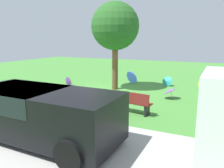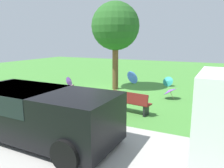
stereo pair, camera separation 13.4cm
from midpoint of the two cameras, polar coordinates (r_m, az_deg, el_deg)
The scene contains 12 objects.
ground at distance 12.87m, azimuth -1.36°, elevation -1.79°, with size 40.00×40.00×0.00m, color #478C38.
road_strip at distance 7.90m, azimuth -23.29°, elevation -11.43°, with size 40.00×3.92×0.01m, color #B2AFA8.
van_dark at distance 6.86m, azimuth -19.00°, elevation -6.48°, with size 4.63×2.18×1.53m.
park_bench at distance 8.93m, azimuth 4.77°, elevation -4.74°, with size 1.65×0.70×0.90m.
shade_tree at distance 13.04m, azimuth 0.52°, elevation 14.72°, with size 2.78×2.78×5.12m.
parasol_teal_0 at distance 14.55m, azimuth 13.90°, elevation 0.74°, with size 0.75×0.71×0.66m.
parasol_pink_0 at distance 11.47m, azimuth -12.10°, elevation -0.94°, with size 0.82×0.88×0.86m.
parasol_purple_0 at distance 14.28m, azimuth -11.32°, elevation 0.62°, with size 0.59×0.68×0.64m.
parasol_yellow_0 at distance 13.89m, azimuth 22.91°, elevation -0.16°, with size 0.83×0.72×0.74m.
parasol_blue_0 at distance 15.18m, azimuth 5.15°, elevation 1.88°, with size 0.92×1.10×0.87m.
parasol_purple_2 at distance 11.45m, azimuth 14.47°, elevation -1.69°, with size 0.86×0.91×0.67m.
parasol_teal_1 at distance 10.91m, azimuth -7.52°, elevation -2.50°, with size 0.72×0.66×0.68m.
Camera 1 is at (-5.54, 11.24, 2.95)m, focal length 35.05 mm.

